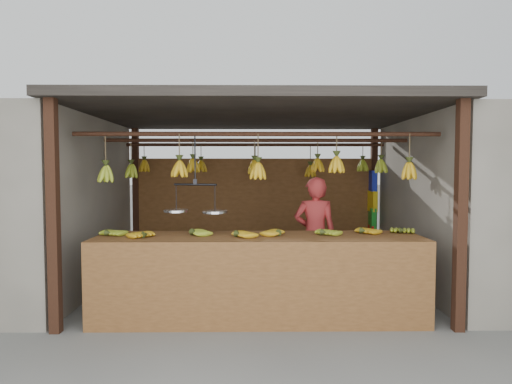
{
  "coord_description": "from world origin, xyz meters",
  "views": [
    {
      "loc": [
        -0.07,
        -5.67,
        1.61
      ],
      "look_at": [
        0.0,
        0.3,
        1.3
      ],
      "focal_mm": 30.0,
      "sensor_mm": 36.0,
      "label": 1
    }
  ],
  "objects": [
    {
      "name": "ground",
      "position": [
        0.0,
        0.0,
        0.0
      ],
      "size": [
        80.0,
        80.0,
        0.0
      ],
      "primitive_type": "plane",
      "color": "#5B5B57"
    },
    {
      "name": "stall",
      "position": [
        0.0,
        0.33,
        1.97
      ],
      "size": [
        4.3,
        3.3,
        2.4
      ],
      "color": "black",
      "rests_on": "ground"
    },
    {
      "name": "counter",
      "position": [
        0.01,
        -1.23,
        0.71
      ],
      "size": [
        3.5,
        0.8,
        0.96
      ],
      "color": "brown",
      "rests_on": "ground"
    },
    {
      "name": "hanging_bananas",
      "position": [
        -0.0,
        -0.0,
        1.63
      ],
      "size": [
        3.57,
        2.23,
        0.39
      ],
      "color": "#92A523",
      "rests_on": "ground"
    },
    {
      "name": "balance_scale",
      "position": [
        -0.68,
        -1.0,
        1.2
      ],
      "size": [
        0.71,
        0.39,
        0.86
      ],
      "color": "black",
      "rests_on": "ground"
    },
    {
      "name": "vendor",
      "position": [
        0.77,
        -0.11,
        0.76
      ],
      "size": [
        0.59,
        0.42,
        1.52
      ],
      "primitive_type": "imported",
      "rotation": [
        0.0,
        0.0,
        3.04
      ],
      "color": "#BF3333",
      "rests_on": "ground"
    },
    {
      "name": "bag_bundles",
      "position": [
        1.94,
        1.35,
        0.96
      ],
      "size": [
        0.08,
        0.26,
        1.25
      ],
      "color": "#1426BF",
      "rests_on": "ground"
    }
  ]
}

